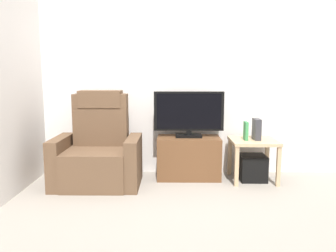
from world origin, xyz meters
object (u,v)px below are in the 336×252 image
at_px(tv_stand, 188,157).
at_px(side_table, 253,146).
at_px(subwoofer_box, 252,168).
at_px(book_upright, 246,131).
at_px(television, 189,113).
at_px(game_console, 257,129).
at_px(recliner_armchair, 98,152).

distance_m(tv_stand, side_table, 0.79).
distance_m(subwoofer_box, book_upright, 0.47).
bearing_deg(television, subwoofer_box, -8.54).
distance_m(tv_stand, subwoofer_box, 0.78).
bearing_deg(game_console, side_table, -164.05).
height_order(tv_stand, game_console, game_console).
bearing_deg(recliner_armchair, book_upright, 6.11).
bearing_deg(side_table, tv_stand, 172.85).
distance_m(side_table, subwoofer_box, 0.26).
bearing_deg(recliner_armchair, subwoofer_box, 6.52).
distance_m(recliner_armchair, game_console, 1.89).
height_order(tv_stand, subwoofer_box, tv_stand).
xyz_separation_m(side_table, game_console, (0.03, 0.01, 0.21)).
distance_m(recliner_armchair, book_upright, 1.76).
height_order(television, book_upright, television).
bearing_deg(subwoofer_box, recliner_armchair, -175.64).
bearing_deg(book_upright, television, 168.56).
bearing_deg(tv_stand, recliner_armchair, -167.47).
xyz_separation_m(recliner_armchair, side_table, (1.84, 0.14, 0.04)).
relative_size(side_table, game_console, 2.16).
height_order(tv_stand, recliner_armchair, recliner_armchair).
xyz_separation_m(book_upright, game_console, (0.14, 0.03, 0.02)).
height_order(book_upright, game_console, game_console).
height_order(television, recliner_armchair, recliner_armchair).
height_order(recliner_armchair, side_table, recliner_armchair).
bearing_deg(side_table, game_console, 15.95).
height_order(tv_stand, side_table, tv_stand).
xyz_separation_m(recliner_armchair, book_upright, (1.74, 0.12, 0.24)).
xyz_separation_m(tv_stand, television, (0.00, 0.02, 0.55)).
bearing_deg(television, game_console, -7.48).
xyz_separation_m(tv_stand, game_console, (0.81, -0.09, 0.37)).
xyz_separation_m(tv_stand, side_table, (0.77, -0.10, 0.16)).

